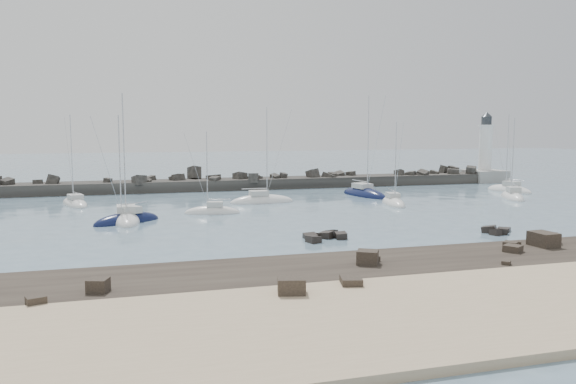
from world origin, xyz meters
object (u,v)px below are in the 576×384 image
(sailboat_1, at_px, (75,204))
(sailboat_4, at_px, (262,202))
(sailboat_3, at_px, (126,220))
(sailboat_5, at_px, (212,212))
(lighthouse, at_px, (485,166))
(sailboat_6, at_px, (393,203))
(sailboat_10, at_px, (512,198))
(sailboat_2, at_px, (127,221))
(sailboat_8, at_px, (509,191))
(sailboat_7, at_px, (364,195))

(sailboat_1, height_order, sailboat_4, sailboat_4)
(sailboat_3, distance_m, sailboat_5, 10.76)
(lighthouse, xyz_separation_m, sailboat_1, (-76.22, -14.63, -2.96))
(sailboat_5, bearing_deg, sailboat_6, 3.31)
(sailboat_3, xyz_separation_m, sailboat_5, (10.37, 2.88, -0.01))
(lighthouse, relative_size, sailboat_10, 1.09)
(sailboat_3, bearing_deg, lighthouse, 23.87)
(sailboat_5, bearing_deg, sailboat_4, 45.22)
(sailboat_1, bearing_deg, lighthouse, 10.87)
(sailboat_3, height_order, sailboat_6, sailboat_3)
(sailboat_2, xyz_separation_m, sailboat_5, (10.29, 3.97, -0.01))
(sailboat_8, bearing_deg, sailboat_4, -176.80)
(sailboat_7, distance_m, sailboat_8, 26.04)
(sailboat_8, distance_m, sailboat_10, 10.12)
(sailboat_5, xyz_separation_m, sailboat_7, (25.92, 12.19, 0.01))
(sailboat_2, distance_m, sailboat_7, 39.65)
(sailboat_3, xyz_separation_m, sailboat_4, (18.75, 11.33, -0.01))
(lighthouse, relative_size, sailboat_2, 1.11)
(sailboat_6, relative_size, sailboat_10, 0.94)
(sailboat_2, relative_size, sailboat_6, 1.05)
(sailboat_6, bearing_deg, sailboat_1, 164.80)
(sailboat_2, bearing_deg, sailboat_7, 24.05)
(sailboat_5, relative_size, sailboat_8, 0.79)
(sailboat_1, xyz_separation_m, sailboat_3, (6.90, -16.04, 0.02))
(lighthouse, xyz_separation_m, sailboat_2, (-69.23, -31.76, -2.94))
(sailboat_4, height_order, sailboat_6, sailboat_4)
(sailboat_3, relative_size, sailboat_7, 0.94)
(sailboat_3, bearing_deg, sailboat_4, 31.13)
(lighthouse, bearing_deg, sailboat_5, -154.76)
(lighthouse, xyz_separation_m, sailboat_10, (-12.78, -25.23, -2.93))
(lighthouse, bearing_deg, sailboat_8, -112.52)
(sailboat_2, xyz_separation_m, sailboat_7, (36.21, 16.16, -0.00))
(sailboat_4, distance_m, sailboat_10, 38.24)
(sailboat_2, xyz_separation_m, sailboat_8, (62.22, 14.85, -0.00))
(sailboat_4, xyz_separation_m, sailboat_8, (43.55, 2.43, 0.01))
(sailboat_1, xyz_separation_m, sailboat_8, (69.21, -2.29, 0.02))
(sailboat_6, bearing_deg, sailboat_4, 158.11)
(sailboat_3, xyz_separation_m, sailboat_8, (62.30, 13.76, -0.00))
(sailboat_5, bearing_deg, sailboat_7, 25.18)
(sailboat_4, height_order, sailboat_8, sailboat_4)
(sailboat_1, xyz_separation_m, sailboat_10, (63.44, -10.60, 0.03))
(sailboat_1, height_order, sailboat_2, sailboat_1)
(sailboat_2, bearing_deg, sailboat_6, 8.62)
(lighthouse, relative_size, sailboat_4, 0.99)
(sailboat_3, height_order, sailboat_5, sailboat_3)
(sailboat_7, bearing_deg, sailboat_2, -155.95)
(sailboat_7, bearing_deg, sailboat_5, -154.82)
(sailboat_5, bearing_deg, sailboat_2, -158.90)
(sailboat_3, bearing_deg, sailboat_6, 6.91)
(sailboat_1, bearing_deg, sailboat_8, -1.89)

